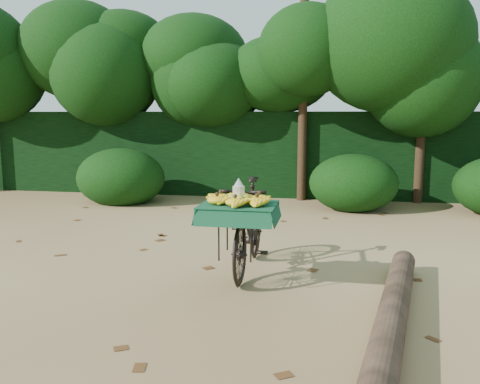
# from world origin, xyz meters

# --- Properties ---
(ground) EXTENTS (80.00, 80.00, 0.00)m
(ground) POSITION_xyz_m (0.00, 0.00, 0.00)
(ground) COLOR tan
(ground) RESTS_ON ground
(vendor_bicycle) EXTENTS (0.75, 1.77, 1.05)m
(vendor_bicycle) POSITION_xyz_m (0.20, 0.35, 0.54)
(vendor_bicycle) COLOR black
(vendor_bicycle) RESTS_ON ground
(fallen_log) EXTENTS (0.86, 3.37, 0.24)m
(fallen_log) POSITION_xyz_m (1.61, -1.01, 0.12)
(fallen_log) COLOR brown
(fallen_log) RESTS_ON ground
(hedge_backdrop) EXTENTS (26.00, 1.80, 1.80)m
(hedge_backdrop) POSITION_xyz_m (0.00, 6.30, 0.90)
(hedge_backdrop) COLOR black
(hedge_backdrop) RESTS_ON ground
(tree_row) EXTENTS (14.50, 2.00, 4.00)m
(tree_row) POSITION_xyz_m (-0.65, 5.50, 2.00)
(tree_row) COLOR black
(tree_row) RESTS_ON ground
(bush_clumps) EXTENTS (8.80, 1.70, 0.90)m
(bush_clumps) POSITION_xyz_m (0.50, 4.30, 0.45)
(bush_clumps) COLOR black
(bush_clumps) RESTS_ON ground
(leaf_litter) EXTENTS (7.00, 7.30, 0.01)m
(leaf_litter) POSITION_xyz_m (0.00, 0.65, 0.01)
(leaf_litter) COLOR #543116
(leaf_litter) RESTS_ON ground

